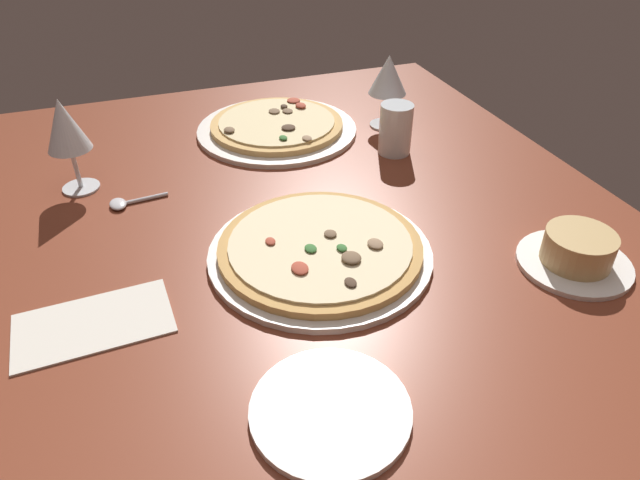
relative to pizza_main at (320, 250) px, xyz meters
The scene contains 10 objects.
dining_table 3.23cm from the pizza_main, 154.71° to the left, with size 150.00×110.00×4.00cm, color brown.
pizza_main is the anchor object (origin of this frame).
pizza_side 45.28cm from the pizza_main, behind, with size 33.78×33.78×3.37cm.
ramekin_on_saucer 37.57cm from the pizza_main, 67.10° to the left, with size 16.53×16.53×5.56cm.
wine_glass_far 48.68cm from the pizza_main, 135.12° to the right, with size 7.42×7.42×16.89cm.
wine_glass_near 50.53cm from the pizza_main, 143.69° to the left, with size 8.00×8.00×15.40cm.
water_glass 37.91cm from the pizza_main, 137.25° to the left, with size 6.41×6.41×9.97cm.
side_plate 28.73cm from the pizza_main, 17.46° to the right, with size 18.00×18.00×0.90cm, color white.
paper_menu 32.96cm from the pizza_main, 83.32° to the right, with size 11.22×19.82×0.30cm, color silver.
spoon 36.60cm from the pizza_main, 133.50° to the right, with size 4.26×10.12×1.00cm.
Camera 1 is at (65.47, -23.51, 56.37)cm, focal length 32.33 mm.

